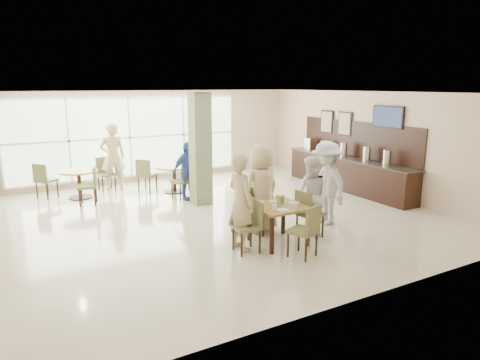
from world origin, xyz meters
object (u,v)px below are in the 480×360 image
round_table_right (174,172)px  adult_standing (113,157)px  buffet_counter (348,171)px  teen_standing (326,183)px  teen_right (312,196)px  adult_b (200,158)px  round_table_left (79,178)px  adult_a (187,171)px  teen_left (241,203)px  teen_far (261,189)px  main_table (278,210)px

round_table_right → adult_standing: (-1.43, 1.07, 0.39)m
buffet_counter → adult_standing: (-5.90, 3.23, 0.41)m
adult_standing → teen_standing: bearing=126.2°
teen_right → adult_b: (-0.34, 4.69, 0.12)m
round_table_left → adult_a: size_ratio=0.65×
buffet_counter → adult_a: bearing=164.7°
teen_left → adult_b: size_ratio=0.97×
round_table_right → teen_standing: teen_standing is taller
buffet_counter → adult_b: buffet_counter is taller
round_table_right → teen_far: (0.37, -4.03, 0.34)m
round_table_left → teen_left: size_ratio=0.56×
teen_far → adult_a: (-0.35, 3.09, -0.14)m
teen_right → teen_standing: bearing=123.7°
teen_far → adult_standing: size_ratio=0.94×
buffet_counter → adult_a: 4.62m
main_table → teen_right: bearing=5.2°
teen_right → adult_a: bearing=-159.5°
teen_right → teen_standing: size_ratio=0.89×
buffet_counter → teen_right: size_ratio=2.94×
adult_a → adult_standing: 2.49m
teen_far → adult_standing: (-1.81, 5.11, 0.05)m
buffet_counter → adult_b: size_ratio=2.57×
main_table → teen_left: 0.80m
adult_b → round_table_left: bearing=-94.5°
teen_right → round_table_left: bearing=-142.0°
main_table → teen_right: (0.85, 0.08, 0.14)m
adult_standing → teen_right: bearing=118.6°
round_table_left → adult_standing: size_ratio=0.52×
teen_far → round_table_left: bearing=-70.8°
teen_left → adult_b: 4.85m
round_table_left → teen_standing: 6.52m
teen_right → main_table: bearing=-81.1°
teen_left → adult_standing: 5.84m
round_table_right → adult_a: bearing=-88.7°
main_table → round_table_left: (-2.75, 5.36, -0.11)m
round_table_right → buffet_counter: (4.47, -2.16, -0.02)m
buffet_counter → teen_left: (-4.94, -2.53, 0.34)m
buffet_counter → teen_left: 5.56m
round_table_right → adult_a: adult_a is taller
round_table_right → teen_far: size_ratio=0.60×
teen_right → adult_standing: (-2.58, 5.76, 0.17)m
adult_b → teen_standing: bearing=19.9°
teen_right → adult_b: size_ratio=0.87×
teen_far → teen_standing: teen_far is taller
round_table_right → buffet_counter: buffet_counter is taller
teen_standing → main_table: bearing=-68.2°
main_table → teen_right: size_ratio=0.59×
round_table_right → adult_a: (0.02, -0.94, 0.20)m
round_table_left → adult_a: (2.47, -1.54, 0.22)m
adult_a → teen_left: bearing=-113.4°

